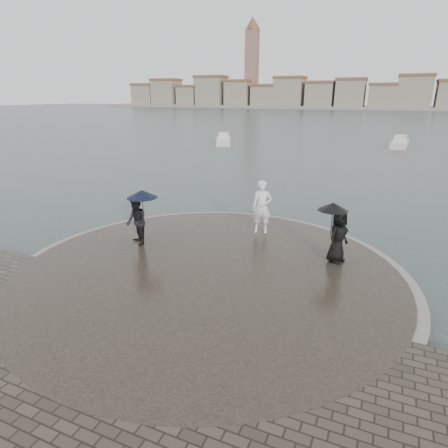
% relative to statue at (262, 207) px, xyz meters
% --- Properties ---
extents(ground, '(400.00, 400.00, 0.00)m').
position_rel_statue_xyz_m(ground, '(-0.50, -7.39, -1.40)').
color(ground, '#2B3835').
rests_on(ground, ground).
extents(kerb_ring, '(12.50, 12.50, 0.32)m').
position_rel_statue_xyz_m(kerb_ring, '(-0.50, -3.89, -1.24)').
color(kerb_ring, gray).
rests_on(kerb_ring, ground).
extents(quay_tip, '(11.90, 11.90, 0.36)m').
position_rel_statue_xyz_m(quay_tip, '(-0.50, -3.89, -1.22)').
color(quay_tip, '#2D261E').
rests_on(quay_tip, ground).
extents(statue, '(0.86, 0.68, 2.08)m').
position_rel_statue_xyz_m(statue, '(0.00, 0.00, 0.00)').
color(statue, white).
rests_on(statue, quay_tip).
extents(visitor_left, '(1.35, 1.18, 2.04)m').
position_rel_statue_xyz_m(visitor_left, '(-3.68, -2.99, 0.10)').
color(visitor_left, black).
rests_on(visitor_left, quay_tip).
extents(visitor_right, '(1.17, 1.10, 1.95)m').
position_rel_statue_xyz_m(visitor_right, '(3.06, -1.64, 0.05)').
color(visitor_right, black).
rests_on(visitor_right, quay_tip).
extents(far_skyline, '(260.00, 20.00, 37.00)m').
position_rel_statue_xyz_m(far_skyline, '(-6.79, 153.32, 4.21)').
color(far_skyline, gray).
rests_on(far_skyline, ground).
extents(boats, '(37.10, 10.86, 1.50)m').
position_rel_statue_xyz_m(boats, '(3.74, 31.61, -1.02)').
color(boats, beige).
rests_on(boats, ground).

